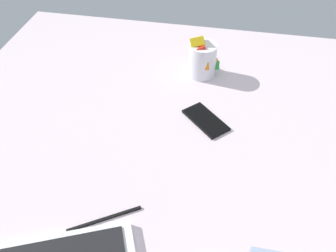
% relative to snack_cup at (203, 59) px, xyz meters
% --- Properties ---
extents(bed_mattress, '(1.80, 1.40, 0.18)m').
position_rel_snack_cup_xyz_m(bed_mattress, '(-0.16, 0.38, -0.15)').
color(bed_mattress, silver).
rests_on(bed_mattress, ground).
extents(snack_cup, '(0.10, 0.10, 0.14)m').
position_rel_snack_cup_xyz_m(snack_cup, '(0.00, 0.00, 0.00)').
color(snack_cup, silver).
rests_on(snack_cup, bed_mattress).
extents(cell_phone, '(0.15, 0.15, 0.01)m').
position_rel_snack_cup_xyz_m(cell_phone, '(-0.04, 0.23, -0.05)').
color(cell_phone, black).
rests_on(cell_phone, bed_mattress).
extents(charger_cable, '(0.15, 0.10, 0.01)m').
position_rel_snack_cup_xyz_m(charger_cable, '(0.14, 0.60, -0.06)').
color(charger_cable, black).
rests_on(charger_cable, bed_mattress).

